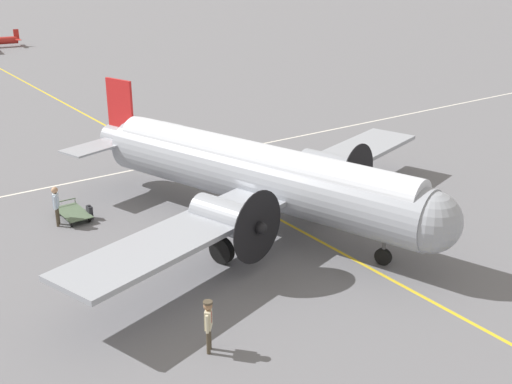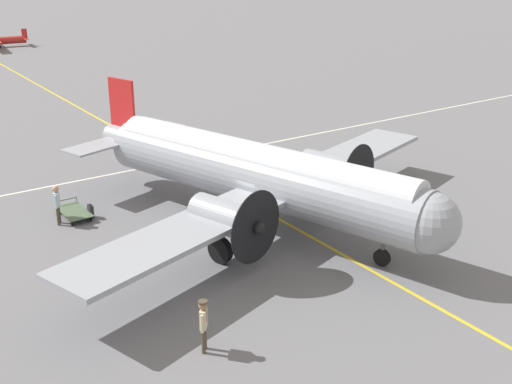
{
  "view_description": "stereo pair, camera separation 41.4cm",
  "coord_description": "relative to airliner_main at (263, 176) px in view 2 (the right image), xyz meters",
  "views": [
    {
      "loc": [
        -21.77,
        15.3,
        11.8
      ],
      "look_at": [
        0.0,
        0.0,
        1.6
      ],
      "focal_mm": 45.0,
      "sensor_mm": 36.0,
      "label": 1
    },
    {
      "loc": [
        -22.0,
        14.96,
        11.8
      ],
      "look_at": [
        0.0,
        0.0,
        1.6
      ],
      "focal_mm": 45.0,
      "sensor_mm": 36.0,
      "label": 2
    }
  ],
  "objects": [
    {
      "name": "ground_plane",
      "position": [
        0.38,
        0.12,
        -2.47
      ],
      "size": [
        300.0,
        300.0,
        0.0
      ],
      "primitive_type": "plane",
      "color": "slate"
    },
    {
      "name": "apron_line_eastwest",
      "position": [
        0.38,
        -1.14,
        -2.46
      ],
      "size": [
        120.0,
        0.16,
        0.01
      ],
      "color": "gold",
      "rests_on": "ground_plane"
    },
    {
      "name": "apron_line_northsouth",
      "position": [
        10.63,
        0.12,
        -2.46
      ],
      "size": [
        0.16,
        120.0,
        0.01
      ],
      "color": "silver",
      "rests_on": "ground_plane"
    },
    {
      "name": "airliner_main",
      "position": [
        0.0,
        0.0,
        0.0
      ],
      "size": [
        18.91,
        21.95,
        5.6
      ],
      "rotation": [
        0.0,
        0.0,
        3.44
      ],
      "color": "#9399A3",
      "rests_on": "ground_plane"
    },
    {
      "name": "crew_foreground",
      "position": [
        -6.73,
        6.89,
        -1.35
      ],
      "size": [
        0.49,
        0.42,
        1.78
      ],
      "rotation": [
        0.0,
        0.0,
        2.46
      ],
      "color": "#473D2D",
      "rests_on": "ground_plane"
    },
    {
      "name": "passenger_boarding",
      "position": [
        5.51,
        7.45,
        -1.34
      ],
      "size": [
        0.57,
        0.38,
        1.84
      ],
      "rotation": [
        0.0,
        0.0,
        2.65
      ],
      "color": "#473D2D",
      "rests_on": "ground_plane"
    },
    {
      "name": "suitcase_near_door",
      "position": [
        5.41,
        5.99,
        -2.16
      ],
      "size": [
        0.39,
        0.18,
        0.66
      ],
      "color": "#232328",
      "rests_on": "ground_plane"
    },
    {
      "name": "baggage_cart",
      "position": [
        5.89,
        6.62,
        -2.19
      ],
      "size": [
        2.23,
        1.14,
        0.56
      ],
      "rotation": [
        0.0,
        0.0,
        3.16
      ],
      "color": "#4C6047",
      "rests_on": "ground_plane"
    }
  ]
}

